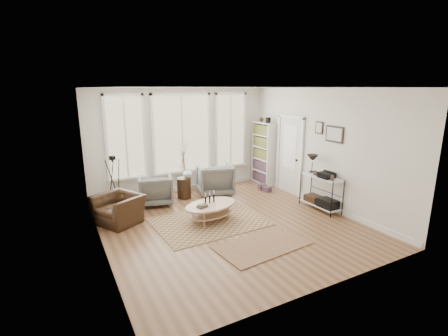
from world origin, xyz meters
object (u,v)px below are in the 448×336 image
armchair_left (156,189)px  side_table (184,171)px  low_shelf (321,189)px  accent_chair (119,209)px  coffee_table (211,208)px  bookcase (263,153)px  armchair_right (215,179)px

armchair_left → side_table: (0.81, 0.10, 0.36)m
low_shelf → accent_chair: low_shelf is taller
low_shelf → armchair_left: low_shelf is taller
low_shelf → coffee_table: 2.75m
armchair_left → accent_chair: (-1.06, -0.77, -0.07)m
bookcase → coffee_table: size_ratio=1.46×
low_shelf → armchair_right: bearing=127.8°
armchair_left → accent_chair: size_ratio=0.87×
coffee_table → accent_chair: (-1.81, 0.89, 0.00)m
bookcase → accent_chair: size_ratio=2.14×
bookcase → armchair_left: size_ratio=2.45×
armchair_left → coffee_table: bearing=128.1°
coffee_table → side_table: bearing=88.2°
bookcase → side_table: (-2.67, -0.15, -0.21)m
bookcase → side_table: size_ratio=1.33×
armchair_left → side_table: size_ratio=0.54×
armchair_right → low_shelf: bearing=143.0°
armchair_right → side_table: bearing=7.6°
low_shelf → accent_chair: bearing=161.6°
side_table → accent_chair: bearing=-155.1°
side_table → armchair_left: bearing=-173.0°
armchair_left → side_table: side_table is taller
bookcase → accent_chair: bearing=-167.3°
low_shelf → side_table: size_ratio=0.84×
armchair_left → armchair_right: bearing=-166.9°
coffee_table → accent_chair: 2.02m
armchair_left → accent_chair: armchair_left is taller
coffee_table → accent_chair: accent_chair is taller
armchair_left → bookcase: bearing=-162.1°
low_shelf → armchair_right: low_shelf is taller
low_shelf → side_table: side_table is taller
armchair_left → side_table: 0.89m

